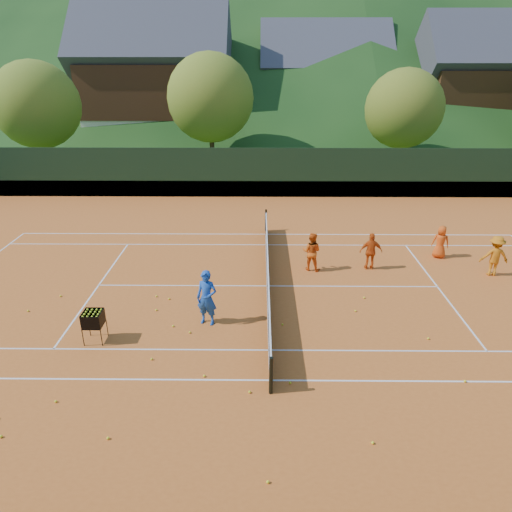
{
  "coord_description": "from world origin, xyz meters",
  "views": [
    {
      "loc": [
        -0.29,
        -15.32,
        7.95
      ],
      "look_at": [
        -0.44,
        0.0,
        1.25
      ],
      "focal_mm": 32.0,
      "sensor_mm": 36.0,
      "label": 1
    }
  ],
  "objects_px": {
    "ball_hopper": "(93,320)",
    "chalet_right": "(478,89)",
    "tennis_net": "(268,274)",
    "chalet_mid": "(322,89)",
    "coach": "(207,298)",
    "student_d": "(495,256)",
    "chalet_left": "(157,84)",
    "student_c": "(441,242)",
    "student_b": "(371,251)",
    "student_a": "(312,252)"
  },
  "relations": [
    {
      "from": "student_b",
      "to": "tennis_net",
      "type": "height_order",
      "value": "student_b"
    },
    {
      "from": "student_d",
      "to": "tennis_net",
      "type": "distance_m",
      "value": 8.95
    },
    {
      "from": "student_a",
      "to": "chalet_left",
      "type": "height_order",
      "value": "chalet_left"
    },
    {
      "from": "student_c",
      "to": "chalet_right",
      "type": "distance_m",
      "value": 30.33
    },
    {
      "from": "coach",
      "to": "student_d",
      "type": "distance_m",
      "value": 11.46
    },
    {
      "from": "tennis_net",
      "to": "chalet_left",
      "type": "distance_m",
      "value": 32.04
    },
    {
      "from": "coach",
      "to": "student_c",
      "type": "distance_m",
      "value": 10.83
    },
    {
      "from": "coach",
      "to": "student_d",
      "type": "xyz_separation_m",
      "value": [
        10.85,
        3.7,
        -0.11
      ]
    },
    {
      "from": "student_b",
      "to": "student_d",
      "type": "bearing_deg",
      "value": 175.97
    },
    {
      "from": "student_d",
      "to": "ball_hopper",
      "type": "height_order",
      "value": "student_d"
    },
    {
      "from": "chalet_mid",
      "to": "chalet_right",
      "type": "xyz_separation_m",
      "value": [
        14.0,
        -4.0,
        0.27
      ]
    },
    {
      "from": "student_a",
      "to": "student_d",
      "type": "distance_m",
      "value": 7.12
    },
    {
      "from": "student_a",
      "to": "ball_hopper",
      "type": "relative_size",
      "value": 1.57
    },
    {
      "from": "ball_hopper",
      "to": "chalet_left",
      "type": "xyz_separation_m",
      "value": [
        -4.74,
        33.67,
        4.88
      ]
    },
    {
      "from": "chalet_mid",
      "to": "tennis_net",
      "type": "bearing_deg",
      "value": -100.01
    },
    {
      "from": "chalet_left",
      "to": "chalet_right",
      "type": "distance_m",
      "value": 30.0
    },
    {
      "from": "student_c",
      "to": "tennis_net",
      "type": "relative_size",
      "value": 0.12
    },
    {
      "from": "student_b",
      "to": "student_d",
      "type": "height_order",
      "value": "student_d"
    },
    {
      "from": "coach",
      "to": "ball_hopper",
      "type": "distance_m",
      "value": 3.46
    },
    {
      "from": "chalet_left",
      "to": "student_b",
      "type": "bearing_deg",
      "value": -63.49
    },
    {
      "from": "student_c",
      "to": "ball_hopper",
      "type": "xyz_separation_m",
      "value": [
        -12.67,
        -6.45,
        0.04
      ]
    },
    {
      "from": "tennis_net",
      "to": "chalet_mid",
      "type": "xyz_separation_m",
      "value": [
        6.0,
        34.0,
        4.47
      ]
    },
    {
      "from": "chalet_right",
      "to": "student_c",
      "type": "bearing_deg",
      "value": -114.83
    },
    {
      "from": "student_a",
      "to": "chalet_left",
      "type": "bearing_deg",
      "value": -49.22
    },
    {
      "from": "student_a",
      "to": "coach",
      "type": "bearing_deg",
      "value": 66.07
    },
    {
      "from": "coach",
      "to": "chalet_mid",
      "type": "distance_m",
      "value": 37.71
    },
    {
      "from": "coach",
      "to": "student_a",
      "type": "xyz_separation_m",
      "value": [
        3.75,
        4.12,
        -0.14
      ]
    },
    {
      "from": "student_b",
      "to": "chalet_mid",
      "type": "height_order",
      "value": "chalet_mid"
    },
    {
      "from": "tennis_net",
      "to": "student_a",
      "type": "bearing_deg",
      "value": 39.96
    },
    {
      "from": "student_b",
      "to": "student_c",
      "type": "distance_m",
      "value": 3.45
    },
    {
      "from": "student_d",
      "to": "chalet_left",
      "type": "bearing_deg",
      "value": -50.2
    },
    {
      "from": "student_a",
      "to": "student_b",
      "type": "distance_m",
      "value": 2.4
    },
    {
      "from": "ball_hopper",
      "to": "student_d",
      "type": "bearing_deg",
      "value": 18.5
    },
    {
      "from": "ball_hopper",
      "to": "chalet_mid",
      "type": "relative_size",
      "value": 0.08
    },
    {
      "from": "tennis_net",
      "to": "ball_hopper",
      "type": "distance_m",
      "value": 6.42
    },
    {
      "from": "student_c",
      "to": "chalet_right",
      "type": "relative_size",
      "value": 0.12
    },
    {
      "from": "ball_hopper",
      "to": "chalet_left",
      "type": "height_order",
      "value": "chalet_left"
    },
    {
      "from": "ball_hopper",
      "to": "chalet_right",
      "type": "bearing_deg",
      "value": 53.12
    },
    {
      "from": "student_a",
      "to": "chalet_mid",
      "type": "distance_m",
      "value": 33.05
    },
    {
      "from": "coach",
      "to": "student_c",
      "type": "xyz_separation_m",
      "value": [
        9.38,
        5.42,
        -0.22
      ]
    },
    {
      "from": "tennis_net",
      "to": "chalet_mid",
      "type": "height_order",
      "value": "chalet_mid"
    },
    {
      "from": "ball_hopper",
      "to": "coach",
      "type": "bearing_deg",
      "value": 17.45
    },
    {
      "from": "student_b",
      "to": "student_c",
      "type": "relative_size",
      "value": 1.08
    },
    {
      "from": "student_c",
      "to": "student_d",
      "type": "xyz_separation_m",
      "value": [
        1.47,
        -1.72,
        0.11
      ]
    },
    {
      "from": "coach",
      "to": "ball_hopper",
      "type": "height_order",
      "value": "coach"
    },
    {
      "from": "student_c",
      "to": "student_d",
      "type": "distance_m",
      "value": 2.26
    },
    {
      "from": "student_a",
      "to": "chalet_right",
      "type": "bearing_deg",
      "value": -104.25
    },
    {
      "from": "student_a",
      "to": "ball_hopper",
      "type": "height_order",
      "value": "student_a"
    },
    {
      "from": "student_b",
      "to": "ball_hopper",
      "type": "xyz_separation_m",
      "value": [
        -9.44,
        -5.25,
        -0.02
      ]
    },
    {
      "from": "tennis_net",
      "to": "chalet_right",
      "type": "distance_m",
      "value": 36.37
    }
  ]
}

